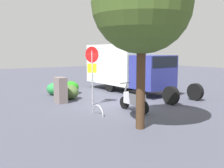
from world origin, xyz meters
TOP-DOWN VIEW (x-y plane):
  - ground_plane at (0.00, 0.00)m, footprint 60.00×60.00m
  - box_truck_near at (3.04, -3.10)m, footprint 8.23×2.34m
  - motorcycle at (-1.62, 0.17)m, footprint 1.81×0.55m
  - stop_sign at (0.62, 0.91)m, footprint 0.71×0.33m
  - street_tree at (-3.62, 1.56)m, footprint 3.23×3.23m
  - utility_cabinet at (1.94, 1.98)m, footprint 0.74×0.46m
  - bike_rack_hoop at (-1.25, 1.76)m, footprint 0.85×0.06m
  - shrub_near_sign at (4.36, 1.31)m, footprint 1.06×0.86m
  - shrub_mid_verge at (4.30, 0.26)m, footprint 1.11×0.91m
  - shrub_by_tree at (2.62, 1.14)m, footprint 1.11×0.90m

SIDE VIEW (x-z plane):
  - ground_plane at x=0.00m, z-range 0.00..0.00m
  - bike_rack_hoop at x=-1.25m, z-range -0.43..0.43m
  - shrub_near_sign at x=4.36m, z-range 0.00..0.72m
  - shrub_by_tree at x=2.62m, z-range 0.00..0.75m
  - shrub_mid_verge at x=4.30m, z-range 0.00..0.76m
  - motorcycle at x=-1.62m, z-range -0.08..1.12m
  - utility_cabinet at x=1.94m, z-range 0.00..1.29m
  - box_truck_near at x=3.04m, z-range 0.15..3.16m
  - stop_sign at x=0.62m, z-range 0.46..3.26m
  - street_tree at x=-3.62m, z-range 1.22..6.94m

